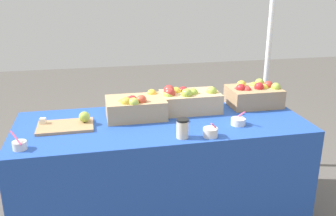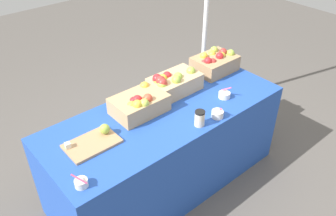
# 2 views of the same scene
# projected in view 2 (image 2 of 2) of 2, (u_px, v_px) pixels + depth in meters

# --- Properties ---
(ground_plane) EXTENTS (10.00, 10.00, 0.00)m
(ground_plane) POSITION_uv_depth(u_px,v_px,m) (166.00, 180.00, 3.04)
(ground_plane) COLOR #56514C
(table) EXTENTS (1.90, 0.76, 0.74)m
(table) POSITION_uv_depth(u_px,v_px,m) (166.00, 148.00, 2.83)
(table) COLOR #234CAD
(table) RESTS_ON ground_plane
(apple_crate_left) EXTENTS (0.37, 0.28, 0.18)m
(apple_crate_left) POSITION_uv_depth(u_px,v_px,m) (215.00, 62.00, 3.08)
(apple_crate_left) COLOR tan
(apple_crate_left) RESTS_ON table
(apple_crate_middle) EXTENTS (0.41, 0.25, 0.20)m
(apple_crate_middle) POSITION_uv_depth(u_px,v_px,m) (173.00, 83.00, 2.78)
(apple_crate_middle) COLOR tan
(apple_crate_middle) RESTS_ON table
(apple_crate_right) EXTENTS (0.39, 0.27, 0.18)m
(apple_crate_right) POSITION_uv_depth(u_px,v_px,m) (139.00, 104.00, 2.56)
(apple_crate_right) COLOR tan
(apple_crate_right) RESTS_ON table
(cutting_board_front) EXTENTS (0.35, 0.23, 0.09)m
(cutting_board_front) POSITION_uv_depth(u_px,v_px,m) (94.00, 141.00, 2.30)
(cutting_board_front) COLOR tan
(cutting_board_front) RESTS_ON table
(sample_bowl_near) EXTENTS (0.09, 0.09, 0.10)m
(sample_bowl_near) POSITION_uv_depth(u_px,v_px,m) (224.00, 95.00, 2.75)
(sample_bowl_near) COLOR silver
(sample_bowl_near) RESTS_ON table
(sample_bowl_mid) EXTENTS (0.09, 0.09, 0.10)m
(sample_bowl_mid) POSITION_uv_depth(u_px,v_px,m) (218.00, 114.00, 2.53)
(sample_bowl_mid) COLOR silver
(sample_bowl_mid) RESTS_ON table
(sample_bowl_far) EXTENTS (0.08, 0.09, 0.11)m
(sample_bowl_far) POSITION_uv_depth(u_px,v_px,m) (81.00, 183.00, 1.99)
(sample_bowl_far) COLOR silver
(sample_bowl_far) RESTS_ON table
(coffee_cup) EXTENTS (0.07, 0.07, 0.12)m
(coffee_cup) POSITION_uv_depth(u_px,v_px,m) (200.00, 118.00, 2.44)
(coffee_cup) COLOR beige
(coffee_cup) RESTS_ON table
(tent_pole) EXTENTS (0.04, 0.04, 1.93)m
(tent_pole) POSITION_uv_depth(u_px,v_px,m) (205.00, 24.00, 3.42)
(tent_pole) COLOR white
(tent_pole) RESTS_ON ground_plane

